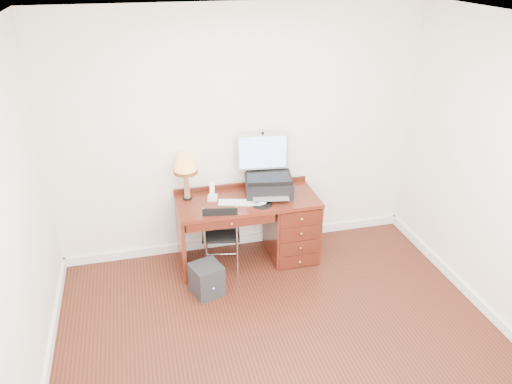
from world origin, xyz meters
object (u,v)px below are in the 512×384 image
object	(u,v)px
printer	(269,185)
monitor	(262,155)
phone	(212,194)
desk	(276,223)
equipment_box	(207,279)
leg_lamp	(185,167)
chair	(222,231)

from	to	relation	value
printer	monitor	bearing A→B (deg)	112.97
monitor	printer	bearing A→B (deg)	-70.19
monitor	phone	xyz separation A→B (m)	(-0.58, -0.14, -0.34)
desk	equipment_box	bearing A→B (deg)	-149.56
leg_lamp	chair	world-z (taller)	leg_lamp
printer	equipment_box	bearing A→B (deg)	-134.60
desk	monitor	xyz separation A→B (m)	(-0.10, 0.21, 0.74)
chair	desk	bearing A→B (deg)	24.78
chair	equipment_box	world-z (taller)	chair
printer	equipment_box	size ratio (longest dim) A/B	1.69
desk	monitor	bearing A→B (deg)	115.95
printer	leg_lamp	distance (m)	0.91
equipment_box	leg_lamp	bearing A→B (deg)	77.71
leg_lamp	phone	bearing A→B (deg)	-18.52
desk	equipment_box	size ratio (longest dim) A/B	4.58
equipment_box	monitor	bearing A→B (deg)	24.83
chair	monitor	bearing A→B (deg)	45.56
monitor	phone	world-z (taller)	monitor
chair	phone	bearing A→B (deg)	111.15
desk	chair	xyz separation A→B (m)	(-0.64, -0.17, 0.09)
printer	chair	size ratio (longest dim) A/B	0.67
phone	printer	bearing A→B (deg)	12.63
monitor	chair	bearing A→B (deg)	-138.13
leg_lamp	equipment_box	xyz separation A→B (m)	(0.07, -0.67, -0.96)
printer	leg_lamp	xyz separation A→B (m)	(-0.87, 0.10, 0.26)
chair	equipment_box	size ratio (longest dim) A/B	2.52
printer	phone	xyz separation A→B (m)	(-0.61, 0.01, -0.05)
phone	chair	size ratio (longest dim) A/B	0.26
monitor	desk	bearing A→B (deg)	-57.53
phone	equipment_box	bearing A→B (deg)	-93.69
chair	leg_lamp	bearing A→B (deg)	143.03
monitor	chair	world-z (taller)	monitor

